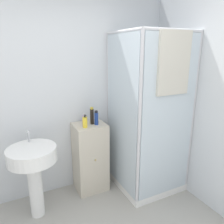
{
  "coord_description": "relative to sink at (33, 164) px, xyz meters",
  "views": [
    {
      "loc": [
        -0.36,
        -0.97,
        1.83
      ],
      "look_at": [
        0.7,
        1.18,
        1.14
      ],
      "focal_mm": 35.0,
      "sensor_mm": 36.0,
      "label": 1
    }
  ],
  "objects": [
    {
      "name": "sink",
      "position": [
        0.0,
        0.0,
        0.0
      ],
      "size": [
        0.52,
        0.52,
        0.96
      ],
      "color": "white",
      "rests_on": "ground_plane"
    },
    {
      "name": "vanity_cabinet",
      "position": [
        0.73,
        0.2,
        -0.18
      ],
      "size": [
        0.4,
        0.37,
        0.92
      ],
      "color": "beige",
      "rests_on": "ground_plane"
    },
    {
      "name": "shampoo_bottle_tall_black",
      "position": [
        0.77,
        0.2,
        0.39
      ],
      "size": [
        0.05,
        0.05,
        0.22
      ],
      "color": "black",
      "rests_on": "vanity_cabinet"
    },
    {
      "name": "wall_back",
      "position": [
        0.2,
        0.41,
        0.61
      ],
      "size": [
        6.4,
        0.06,
        2.5
      ],
      "primitive_type": "cube",
      "color": "silver",
      "rests_on": "ground_plane"
    },
    {
      "name": "lotion_bottle_white",
      "position": [
        0.69,
        0.29,
        0.33
      ],
      "size": [
        0.04,
        0.04,
        0.13
      ],
      "color": "#B299C6",
      "rests_on": "vanity_cabinet"
    },
    {
      "name": "shampoo_bottle_blue",
      "position": [
        0.81,
        0.15,
        0.37
      ],
      "size": [
        0.05,
        0.05,
        0.18
      ],
      "color": "navy",
      "rests_on": "vanity_cabinet"
    },
    {
      "name": "soap_dispenser",
      "position": [
        0.64,
        0.12,
        0.35
      ],
      "size": [
        0.06,
        0.06,
        0.16
      ],
      "color": "yellow",
      "rests_on": "vanity_cabinet"
    },
    {
      "name": "shower_enclosure",
      "position": [
        1.41,
        -0.11,
        -0.02
      ],
      "size": [
        0.81,
        0.84,
        2.04
      ],
      "color": "white",
      "rests_on": "ground_plane"
    }
  ]
}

